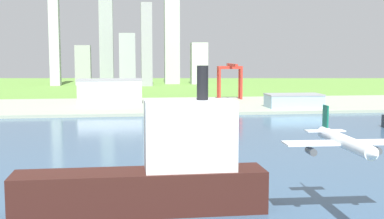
% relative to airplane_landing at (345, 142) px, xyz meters
% --- Properties ---
extents(ground_plane, '(2400.00, 2400.00, 0.00)m').
position_rel_airplane_landing_xyz_m(ground_plane, '(-28.40, 134.08, -23.25)').
color(ground_plane, '#61933B').
extents(water_bay, '(840.00, 360.00, 0.15)m').
position_rel_airplane_landing_xyz_m(water_bay, '(-28.40, 74.08, -23.17)').
color(water_bay, '#385675').
rests_on(water_bay, ground).
extents(industrial_pier, '(840.00, 140.00, 2.50)m').
position_rel_airplane_landing_xyz_m(industrial_pier, '(-28.40, 324.08, -22.00)').
color(industrial_pier, '#98A48C').
rests_on(industrial_pier, ground).
extents(airplane_landing, '(35.04, 39.86, 12.94)m').
position_rel_airplane_landing_xyz_m(airplane_landing, '(0.00, 0.00, 0.00)').
color(airplane_landing, white).
extents(cargo_ship, '(77.12, 15.33, 45.19)m').
position_rel_airplane_landing_xyz_m(cargo_ship, '(-53.93, 13.96, -10.61)').
color(cargo_ship, '#381914').
rests_on(cargo_ship, water_bay).
extents(port_crane_red, '(24.76, 43.37, 36.18)m').
position_rel_airplane_landing_xyz_m(port_crane_red, '(40.49, 366.12, 5.56)').
color(port_crane_red, '#B72D23').
rests_on(port_crane_red, industrial_pier).
extents(warehouse_main, '(59.13, 29.09, 22.63)m').
position_rel_airplane_landing_xyz_m(warehouse_main, '(-78.72, 338.15, -9.41)').
color(warehouse_main, silver).
rests_on(warehouse_main, industrial_pier).
extents(warehouse_annex, '(47.29, 25.59, 11.77)m').
position_rel_airplane_landing_xyz_m(warehouse_annex, '(79.15, 281.64, -14.84)').
color(warehouse_annex, '#99BCD1').
rests_on(warehouse_annex, industrial_pier).
extents(distant_skyline, '(242.18, 67.31, 155.47)m').
position_rel_airplane_landing_xyz_m(distant_skyline, '(-56.48, 660.21, 37.75)').
color(distant_skyline, '#B1B3B9').
rests_on(distant_skyline, ground).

